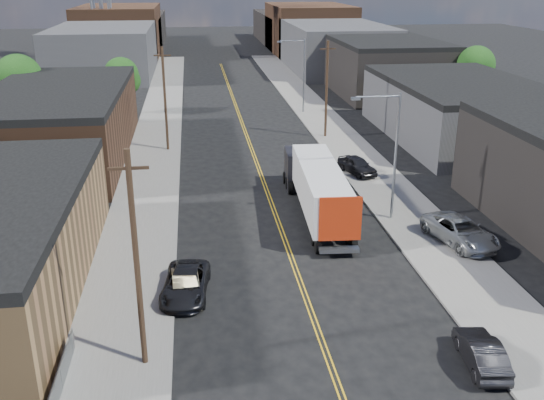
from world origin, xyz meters
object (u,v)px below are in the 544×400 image
object	(u,v)px
car_right_lot_a	(460,231)
car_right_lot_c	(357,165)
car_left_c	(186,284)
car_right_oncoming	(481,352)
semi_truck	(316,184)
car_left_b	(186,286)

from	to	relation	value
car_right_lot_a	car_right_lot_c	xyz separation A→B (m)	(-2.80, 14.81, -0.07)
car_left_c	car_right_lot_a	bearing A→B (deg)	20.34
car_right_oncoming	car_right_lot_a	bearing A→B (deg)	-103.08
car_right_oncoming	car_left_c	bearing A→B (deg)	-24.98
semi_truck	car_left_c	xyz separation A→B (m)	(-9.28, -10.92, -1.55)
car_left_b	car_left_c	world-z (taller)	car_left_c
car_right_lot_a	car_right_lot_c	world-z (taller)	car_right_lot_a
car_right_oncoming	car_right_lot_c	bearing A→B (deg)	-86.75
car_right_lot_a	car_right_lot_c	distance (m)	15.08
car_left_b	car_right_oncoming	bearing A→B (deg)	-35.20
car_right_lot_a	car_right_lot_c	size ratio (longest dim) A/B	1.34
car_right_oncoming	car_right_lot_c	xyz separation A→B (m)	(1.60, 27.10, 0.21)
car_right_lot_a	semi_truck	bearing A→B (deg)	127.87
car_left_b	car_right_lot_a	distance (m)	17.96
car_right_oncoming	car_left_b	bearing A→B (deg)	-24.47
car_right_oncoming	car_right_lot_a	size ratio (longest dim) A/B	0.71
car_left_c	car_right_oncoming	bearing A→B (deg)	-25.09
car_right_lot_c	car_left_b	bearing A→B (deg)	-145.60
car_right_oncoming	car_right_lot_a	distance (m)	13.05
semi_truck	car_left_b	bearing A→B (deg)	-126.81
car_right_lot_c	semi_truck	bearing A→B (deg)	-141.45
semi_truck	car_left_b	xyz separation A→B (m)	(-9.28, -11.07, -1.61)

